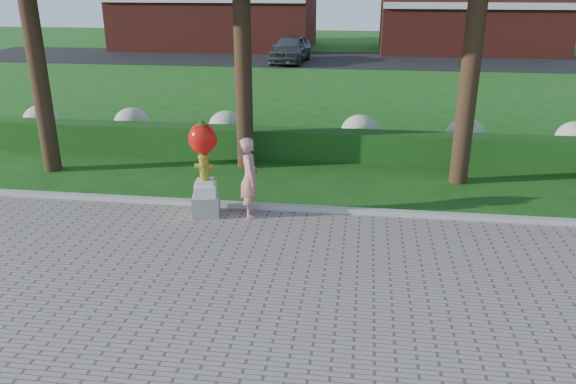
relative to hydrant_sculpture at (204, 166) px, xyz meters
name	(u,v)px	position (x,y,z in m)	size (l,w,h in m)	color
ground	(290,282)	(2.11, -2.50, -1.12)	(100.00, 100.00, 0.00)	#1A4C13
curb	(308,209)	(2.11, 0.50, -1.05)	(40.00, 0.18, 0.15)	#ADADA5
lawn_hedge	(323,145)	(2.11, 4.50, -0.72)	(24.00, 0.70, 0.80)	#124112
hydrangea_row	(345,131)	(2.69, 5.50, -0.57)	(20.10, 1.10, 0.99)	#A1AA82
street	(349,60)	(2.11, 25.50, -1.11)	(50.00, 8.00, 0.02)	black
building_right	(470,3)	(10.11, 31.50, 2.08)	(12.00, 8.00, 6.40)	maroon
hydrant_sculpture	(204,166)	(0.00, 0.00, 0.00)	(0.65, 0.65, 2.04)	gray
woman	(250,177)	(0.93, 0.10, -0.23)	(0.62, 0.41, 1.70)	tan
parked_car	(290,49)	(-1.38, 23.79, -0.29)	(1.92, 4.76, 1.62)	#3D4145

